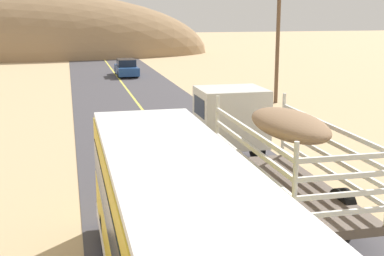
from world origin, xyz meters
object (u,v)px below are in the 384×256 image
object	(u,v)px
power_pole_mid	(278,32)
car_far	(126,68)
livestock_truck	(250,130)
bus	(179,239)

from	to	relation	value
power_pole_mid	car_far	bearing A→B (deg)	116.20
livestock_truck	bus	bearing A→B (deg)	-117.73
livestock_truck	bus	xyz separation A→B (m)	(-4.15, -7.90, -0.04)
livestock_truck	car_far	xyz separation A→B (m)	(-0.95, 29.94, -1.10)
car_far	power_pole_mid	distance (m)	17.91
car_far	power_pole_mid	bearing A→B (deg)	-63.80
power_pole_mid	livestock_truck	bearing A→B (deg)	-115.49
livestock_truck	car_far	distance (m)	29.97
power_pole_mid	bus	bearing A→B (deg)	-116.30
bus	car_far	bearing A→B (deg)	85.17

